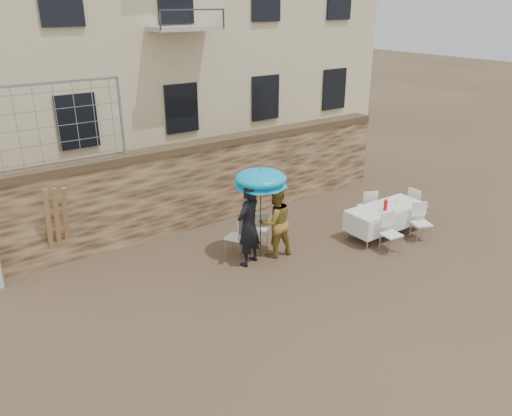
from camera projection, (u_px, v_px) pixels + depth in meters
ground at (305, 317)px, 9.49m from camera, size 80.00×80.00×0.00m
stone_wall at (181, 188)px, 12.86m from camera, size 13.00×0.50×2.20m
chain_link_fence at (48, 127)px, 10.52m from camera, size 3.20×0.06×1.80m
man_suit at (248, 225)px, 11.07m from camera, size 0.82×0.69×1.92m
woman_dress at (275, 222)px, 11.50m from camera, size 0.89×0.73×1.70m
umbrella at (261, 181)px, 11.00m from camera, size 1.21×1.21×2.00m
couple_chair_left at (235, 236)px, 11.67m from camera, size 0.65×0.65×0.96m
couple_chair_right at (260, 229)px, 12.04m from camera, size 0.67×0.67×0.96m
banquet_table at (386, 208)px, 12.57m from camera, size 2.10×0.85×0.78m
soda_bottle at (385, 205)px, 12.29m from camera, size 0.09×0.09×0.26m
table_chair_front_left at (392, 234)px, 11.78m from camera, size 0.52×0.52×0.96m
table_chair_front_right at (422, 223)px, 12.36m from camera, size 0.62×0.62×0.96m
table_chair_back at (367, 206)px, 13.38m from camera, size 0.64×0.64×0.96m
table_chair_side at (417, 204)px, 13.48m from camera, size 0.48×0.48×0.96m
wood_planks at (63, 225)px, 10.99m from camera, size 0.70×0.20×2.00m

